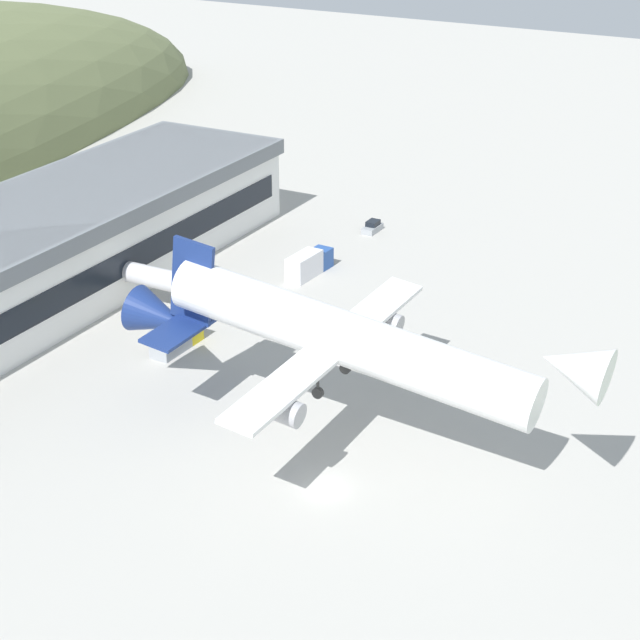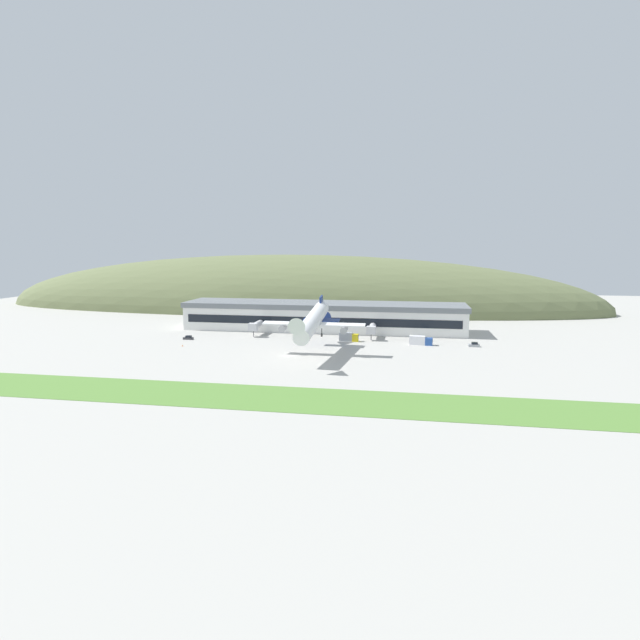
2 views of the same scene
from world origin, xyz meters
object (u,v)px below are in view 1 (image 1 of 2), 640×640
object	(u,v)px
jetway_1	(171,281)
fuel_truck	(176,337)
service_car_1	(373,227)
box_truck	(309,264)
cargo_airplane	(340,339)

from	to	relation	value
jetway_1	fuel_truck	distance (m)	10.63
service_car_1	box_truck	xyz separation A→B (m)	(-18.64, 0.22, 0.86)
jetway_1	service_car_1	xyz separation A→B (m)	(36.79, -9.14, -3.31)
service_car_1	box_truck	distance (m)	18.66
jetway_1	cargo_airplane	size ratio (longest dim) A/B	0.24
cargo_airplane	service_car_1	bearing A→B (deg)	22.77
service_car_1	fuel_truck	xyz separation A→B (m)	(-44.98, 2.80, 0.90)
jetway_1	service_car_1	distance (m)	38.06
service_car_1	box_truck	bearing A→B (deg)	179.31
cargo_airplane	fuel_truck	world-z (taller)	cargo_airplane
jetway_1	box_truck	bearing A→B (deg)	-26.17
box_truck	fuel_truck	bearing A→B (deg)	174.41
service_car_1	box_truck	world-z (taller)	box_truck
cargo_airplane	service_car_1	world-z (taller)	cargo_airplane
jetway_1	fuel_truck	xyz separation A→B (m)	(-8.18, -6.34, -2.41)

